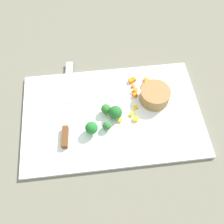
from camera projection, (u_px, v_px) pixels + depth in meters
The scene contains 21 objects.
ground_plane at pixel (112, 116), 0.86m from camera, with size 4.00×4.00×0.00m, color #6A6858.
cutting_board at pixel (112, 115), 0.85m from camera, with size 0.56×0.36×0.01m, color white.
prep_bowl at pixel (155, 95), 0.85m from camera, with size 0.09×0.09×0.05m, color olive.
chef_knife at pixel (66, 116), 0.83m from camera, with size 0.05×0.33×0.02m.
carrot_dice_0 at pixel (134, 79), 0.91m from camera, with size 0.01×0.01×0.01m, color orange.
carrot_dice_1 at pixel (147, 82), 0.90m from camera, with size 0.02×0.02×0.02m, color orange.
carrot_dice_2 at pixel (135, 95), 0.87m from camera, with size 0.01×0.01×0.01m, color orange.
carrot_dice_3 at pixel (145, 79), 0.91m from camera, with size 0.01×0.01×0.01m, color orange.
carrot_dice_4 at pixel (135, 90), 0.88m from camera, with size 0.01×0.01×0.01m, color orange.
carrot_dice_5 at pixel (133, 86), 0.89m from camera, with size 0.01×0.01×0.01m, color orange.
carrot_dice_6 at pixel (143, 86), 0.90m from camera, with size 0.01×0.01×0.01m, color orange.
carrot_dice_7 at pixel (131, 81), 0.90m from camera, with size 0.02×0.01×0.01m, color orange.
pepper_dice_0 at pixel (135, 108), 0.85m from camera, with size 0.01×0.01×0.01m, color yellow.
pepper_dice_1 at pixel (131, 114), 0.84m from camera, with size 0.01×0.01×0.01m, color yellow.
pepper_dice_2 at pixel (120, 120), 0.83m from camera, with size 0.01×0.01×0.01m, color yellow.
pepper_dice_3 at pixel (113, 113), 0.84m from camera, with size 0.02×0.02×0.02m, color yellow.
pepper_dice_4 at pixel (135, 119), 0.83m from camera, with size 0.01×0.01×0.01m, color yellow.
broccoli_floret_0 at pixel (115, 113), 0.82m from camera, with size 0.04×0.04×0.05m.
broccoli_floret_1 at pixel (106, 109), 0.83m from camera, with size 0.03×0.03×0.04m.
broccoli_floret_2 at pixel (91, 128), 0.79m from camera, with size 0.04×0.04×0.05m.
broccoli_floret_3 at pixel (107, 126), 0.80m from camera, with size 0.03×0.03×0.03m.
Camera 1 is at (0.05, 0.43, 0.74)m, focal length 43.05 mm.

